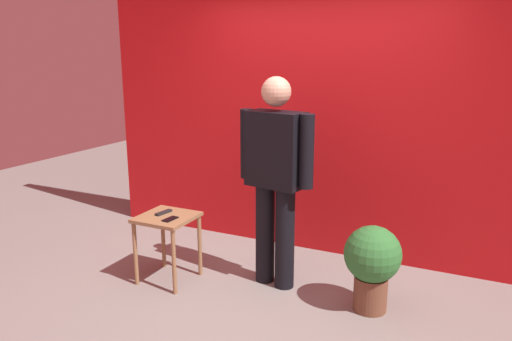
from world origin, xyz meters
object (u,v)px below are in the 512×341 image
object	(u,v)px
cell_phone	(170,219)
potted_plant	(372,261)
standing_person	(275,172)
tv_remote	(164,212)
side_table	(167,228)

from	to	relation	value
cell_phone	potted_plant	size ratio (longest dim) A/B	0.21
standing_person	cell_phone	xyz separation A→B (m)	(-0.79, -0.41, -0.40)
cell_phone	tv_remote	size ratio (longest dim) A/B	0.85
standing_person	tv_remote	world-z (taller)	standing_person
standing_person	cell_phone	world-z (taller)	standing_person
tv_remote	potted_plant	world-z (taller)	potted_plant
tv_remote	side_table	bearing A→B (deg)	-21.31
standing_person	potted_plant	world-z (taller)	standing_person
tv_remote	potted_plant	xyz separation A→B (m)	(1.79, 0.21, -0.20)
cell_phone	tv_remote	distance (m)	0.18
standing_person	side_table	distance (m)	1.07
side_table	cell_phone	world-z (taller)	cell_phone
cell_phone	potted_plant	world-z (taller)	potted_plant
side_table	cell_phone	bearing A→B (deg)	-39.46
potted_plant	standing_person	bearing A→B (deg)	173.71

